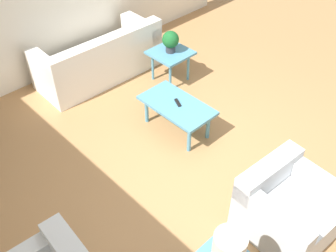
% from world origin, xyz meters
% --- Properties ---
extents(ground_plane, '(14.00, 14.00, 0.00)m').
position_xyz_m(ground_plane, '(0.00, 0.00, 0.00)').
color(ground_plane, '#A87A4C').
extents(sofa, '(0.86, 1.96, 0.79)m').
position_xyz_m(sofa, '(2.39, -0.40, 0.30)').
color(sofa, white).
rests_on(sofa, ground_plane).
extents(armchair, '(0.91, 0.90, 0.71)m').
position_xyz_m(armchair, '(-1.20, -0.08, 0.29)').
color(armchair, silver).
rests_on(armchair, ground_plane).
extents(coffee_table, '(0.98, 0.54, 0.43)m').
position_xyz_m(coffee_table, '(0.66, -0.35, 0.38)').
color(coffee_table, teal).
rests_on(coffee_table, ground_plane).
extents(side_table_plant, '(0.57, 0.57, 0.50)m').
position_xyz_m(side_table_plant, '(1.57, -1.13, 0.43)').
color(side_table_plant, teal).
rests_on(side_table_plant, ground_plane).
extents(potted_plant, '(0.25, 0.25, 0.33)m').
position_xyz_m(potted_plant, '(1.57, -1.13, 0.69)').
color(potted_plant, '#333338').
rests_on(potted_plant, side_table_plant).
extents(table_lamp, '(0.27, 0.27, 0.48)m').
position_xyz_m(table_lamp, '(-1.26, 1.00, 0.80)').
color(table_lamp, red).
rests_on(table_lamp, side_table_lamp).
extents(remote_control, '(0.16, 0.10, 0.02)m').
position_xyz_m(remote_control, '(0.66, -0.37, 0.44)').
color(remote_control, black).
rests_on(remote_control, coffee_table).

